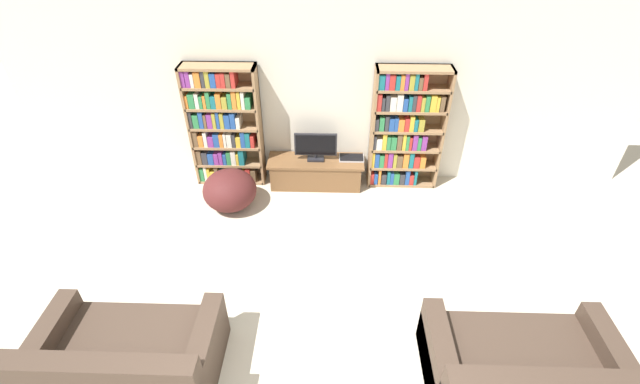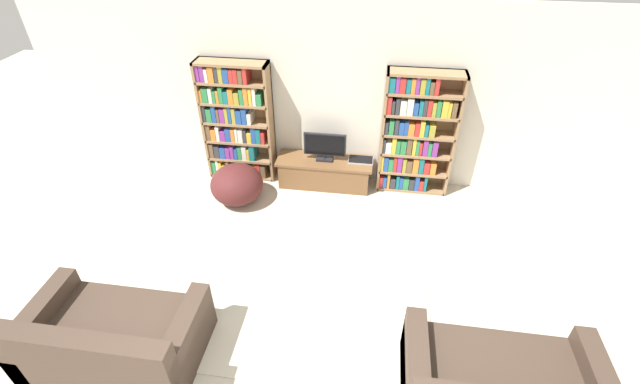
% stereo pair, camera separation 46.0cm
% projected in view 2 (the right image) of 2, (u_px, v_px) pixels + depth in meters
% --- Properties ---
extents(wall_back, '(8.80, 0.06, 2.60)m').
position_uv_depth(wall_back, '(338.00, 96.00, 5.91)').
color(wall_back, silver).
rests_on(wall_back, ground_plane).
extents(bookshelf_left, '(1.01, 0.30, 1.79)m').
position_uv_depth(bookshelf_left, '(236.00, 122.00, 6.18)').
color(bookshelf_left, '#93704C').
rests_on(bookshelf_left, ground_plane).
extents(bookshelf_right, '(1.01, 0.30, 1.79)m').
position_uv_depth(bookshelf_right, '(414.00, 134.00, 5.88)').
color(bookshelf_right, '#93704C').
rests_on(bookshelf_right, ground_plane).
extents(tv_stand, '(1.40, 0.46, 0.43)m').
position_uv_depth(tv_stand, '(325.00, 172.00, 6.34)').
color(tv_stand, brown).
rests_on(tv_stand, ground_plane).
extents(television, '(0.61, 0.16, 0.42)m').
position_uv_depth(television, '(325.00, 146.00, 6.10)').
color(television, black).
rests_on(television, tv_stand).
extents(laptop, '(0.36, 0.22, 0.03)m').
position_uv_depth(laptop, '(361.00, 160.00, 6.19)').
color(laptop, '#B7B7BC').
rests_on(laptop, tv_stand).
extents(area_rug, '(2.38, 1.81, 0.02)m').
position_uv_depth(area_rug, '(318.00, 308.00, 4.59)').
color(area_rug, beige).
rests_on(area_rug, ground_plane).
extents(couch_left_sectional, '(1.58, 0.95, 0.77)m').
position_uv_depth(couch_left_sectional, '(114.00, 340.00, 3.98)').
color(couch_left_sectional, '#423328').
rests_on(couch_left_sectional, ground_plane).
extents(beanbag_ottoman, '(0.73, 0.73, 0.55)m').
position_uv_depth(beanbag_ottoman, '(237.00, 184.00, 5.98)').
color(beanbag_ottoman, '#4C1E1E').
rests_on(beanbag_ottoman, ground_plane).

